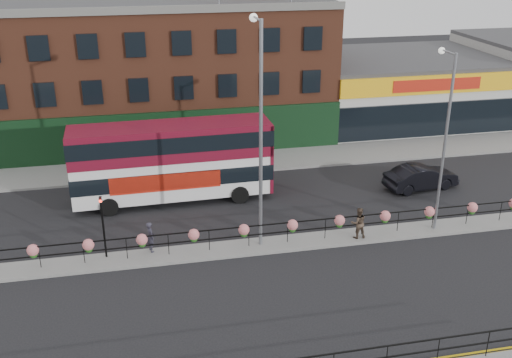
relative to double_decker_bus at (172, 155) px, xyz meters
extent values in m
plane|color=black|center=(4.15, -6.74, -2.87)|extent=(120.00, 120.00, 0.00)
cube|color=gray|center=(4.15, 5.26, -2.79)|extent=(60.00, 4.00, 0.15)
cube|color=gray|center=(4.15, -6.74, -2.79)|extent=(60.00, 1.60, 0.15)
cube|color=brown|center=(0.15, 13.26, 2.13)|extent=(25.00, 12.00, 10.00)
cube|color=#3F3F42|center=(0.15, 13.26, 7.28)|extent=(25.00, 12.00, 0.30)
cube|color=black|center=(0.15, 7.18, -1.17)|extent=(25.00, 0.25, 3.40)
cube|color=silver|center=(20.15, 13.26, -0.37)|extent=(15.00, 12.00, 5.00)
cube|color=#3F3F42|center=(20.15, 13.26, 2.28)|extent=(15.00, 12.00, 0.30)
cube|color=yellow|center=(20.15, 7.18, 1.43)|extent=(15.00, 0.25, 1.40)
cube|color=red|center=(20.15, 7.06, 1.43)|extent=(7.00, 0.10, 0.90)
cube|color=black|center=(20.15, 7.18, -1.27)|extent=(15.00, 0.25, 2.60)
cube|color=black|center=(4.15, -6.74, -1.62)|extent=(30.00, 0.05, 0.05)
cube|color=black|center=(4.15, -6.74, -2.11)|extent=(30.00, 0.05, 0.05)
cylinder|color=black|center=(-6.85, -6.74, -2.17)|extent=(0.04, 0.04, 1.10)
cylinder|color=black|center=(-4.85, -6.74, -2.17)|extent=(0.04, 0.04, 1.10)
cylinder|color=black|center=(-2.85, -6.74, -2.17)|extent=(0.04, 0.04, 1.10)
cylinder|color=black|center=(-0.85, -6.74, -2.17)|extent=(0.04, 0.04, 1.10)
cylinder|color=black|center=(1.15, -6.74, -2.17)|extent=(0.04, 0.04, 1.10)
cylinder|color=black|center=(3.15, -6.74, -2.17)|extent=(0.04, 0.04, 1.10)
cylinder|color=black|center=(5.15, -6.74, -2.17)|extent=(0.04, 0.04, 1.10)
cylinder|color=black|center=(7.15, -6.74, -2.17)|extent=(0.04, 0.04, 1.10)
cylinder|color=black|center=(9.15, -6.74, -2.17)|extent=(0.04, 0.04, 1.10)
cylinder|color=black|center=(11.15, -6.74, -2.17)|extent=(0.04, 0.04, 1.10)
cylinder|color=black|center=(13.15, -6.74, -2.17)|extent=(0.04, 0.04, 1.10)
cylinder|color=black|center=(15.15, -6.74, -2.17)|extent=(0.04, 0.04, 1.10)
cylinder|color=black|center=(17.15, -6.74, -2.17)|extent=(0.04, 0.04, 1.10)
sphere|color=#D87275|center=(-7.10, -6.74, -1.77)|extent=(0.56, 0.56, 0.56)
sphere|color=#25621B|center=(-7.10, -6.74, -2.00)|extent=(0.36, 0.36, 0.36)
sphere|color=#D87275|center=(-4.60, -6.74, -1.77)|extent=(0.56, 0.56, 0.56)
sphere|color=#25621B|center=(-4.60, -6.74, -2.00)|extent=(0.36, 0.36, 0.36)
sphere|color=#D87275|center=(-2.10, -6.74, -1.77)|extent=(0.56, 0.56, 0.56)
sphere|color=#25621B|center=(-2.10, -6.74, -2.00)|extent=(0.36, 0.36, 0.36)
sphere|color=#D87275|center=(0.40, -6.74, -1.77)|extent=(0.56, 0.56, 0.56)
sphere|color=#25621B|center=(0.40, -6.74, -2.00)|extent=(0.36, 0.36, 0.36)
sphere|color=#D87275|center=(2.90, -6.74, -1.77)|extent=(0.56, 0.56, 0.56)
sphere|color=#25621B|center=(2.90, -6.74, -2.00)|extent=(0.36, 0.36, 0.36)
sphere|color=#D87275|center=(5.40, -6.74, -1.77)|extent=(0.56, 0.56, 0.56)
sphere|color=#25621B|center=(5.40, -6.74, -2.00)|extent=(0.36, 0.36, 0.36)
sphere|color=#D87275|center=(7.90, -6.74, -1.77)|extent=(0.56, 0.56, 0.56)
sphere|color=#25621B|center=(7.90, -6.74, -2.00)|extent=(0.36, 0.36, 0.36)
sphere|color=#D87275|center=(10.40, -6.74, -1.77)|extent=(0.56, 0.56, 0.56)
sphere|color=#25621B|center=(10.40, -6.74, -2.00)|extent=(0.36, 0.36, 0.36)
sphere|color=#D87275|center=(12.90, -6.74, -1.77)|extent=(0.56, 0.56, 0.56)
sphere|color=#25621B|center=(12.90, -6.74, -2.00)|extent=(0.36, 0.36, 0.36)
sphere|color=#D87275|center=(15.40, -6.74, -1.77)|extent=(0.56, 0.56, 0.56)
sphere|color=#25621B|center=(15.40, -6.74, -2.00)|extent=(0.36, 0.36, 0.36)
cylinder|color=black|center=(6.15, -16.84, -2.17)|extent=(0.04, 0.04, 1.10)
cylinder|color=black|center=(8.15, -16.84, -2.17)|extent=(0.04, 0.04, 1.10)
cylinder|color=black|center=(10.15, -16.84, -2.17)|extent=(0.04, 0.04, 1.10)
cube|color=white|center=(-0.05, 0.00, -0.37)|extent=(11.49, 2.83, 4.16)
cube|color=maroon|center=(-0.05, 0.00, 0.82)|extent=(11.55, 2.89, 1.87)
cube|color=black|center=(-0.05, 0.00, -1.10)|extent=(11.57, 2.91, 0.94)
cube|color=black|center=(-0.05, 0.00, 0.98)|extent=(11.59, 2.93, 0.94)
cube|color=maroon|center=(-0.05, 0.00, 1.74)|extent=(11.49, 2.83, 0.12)
cube|color=maroon|center=(5.62, 0.11, -0.37)|extent=(0.25, 2.66, 4.16)
cube|color=red|center=(-0.54, -1.33, -1.15)|extent=(6.24, 0.16, 1.04)
cylinder|color=black|center=(-3.77, -1.37, -2.35)|extent=(1.05, 0.33, 1.04)
cylinder|color=black|center=(-3.82, 1.23, -2.35)|extent=(1.05, 0.33, 1.04)
cylinder|color=black|center=(3.72, -1.22, -2.35)|extent=(1.05, 0.33, 1.04)
cylinder|color=black|center=(3.67, 1.37, -2.35)|extent=(1.05, 0.33, 1.04)
imported|color=black|center=(15.07, -1.45, -2.11)|extent=(2.93, 5.07, 1.52)
imported|color=#2B2936|center=(-1.68, -6.23, -1.93)|extent=(0.79, 0.70, 1.58)
imported|color=#4B3B2E|center=(8.83, -6.99, -1.89)|extent=(0.83, 0.66, 1.67)
cylinder|color=gray|center=(3.77, -6.65, 2.85)|extent=(0.18, 0.18, 11.13)
cylinder|color=gray|center=(3.77, -5.81, 8.30)|extent=(0.11, 1.67, 0.11)
sphere|color=silver|center=(3.77, -4.98, 8.25)|extent=(0.40, 0.40, 0.40)
cylinder|color=gray|center=(13.21, -6.88, 1.94)|extent=(0.15, 0.15, 9.32)
cylinder|color=gray|center=(13.21, -6.18, 6.51)|extent=(0.09, 1.40, 0.09)
sphere|color=silver|center=(13.21, -5.48, 6.46)|extent=(0.34, 0.34, 0.34)
cylinder|color=black|center=(-3.85, -6.34, -1.12)|extent=(0.10, 0.10, 3.20)
imported|color=black|center=(-3.85, -6.34, 0.48)|extent=(0.15, 0.18, 0.90)
sphere|color=#FF190C|center=(-3.85, -6.46, 0.30)|extent=(0.14, 0.14, 0.14)
camera|label=1|loc=(-1.99, -32.76, 11.94)|focal=42.00mm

